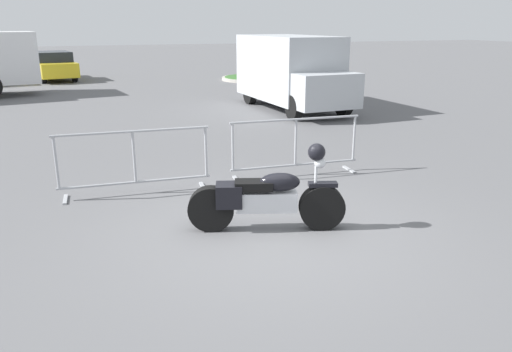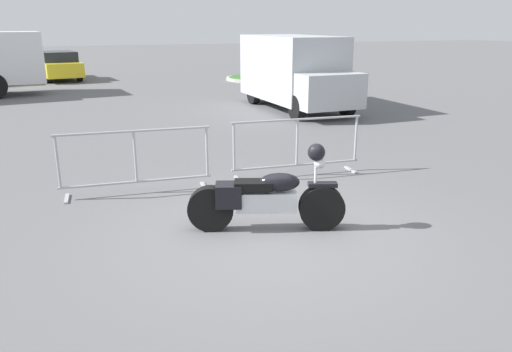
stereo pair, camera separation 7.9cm
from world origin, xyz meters
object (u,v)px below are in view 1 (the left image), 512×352
object	(u,v)px
crowd_barrier_far	(296,146)
parked_car_yellow	(53,66)
crowd_barrier_near	(134,161)
pedestrian	(257,65)
motorcycle	(267,198)
delivery_van	(291,70)

from	to	relation	value
crowd_barrier_far	parked_car_yellow	world-z (taller)	parked_car_yellow
crowd_barrier_far	crowd_barrier_near	bearing A→B (deg)	180.00
crowd_barrier_near	pedestrian	bearing A→B (deg)	61.03
crowd_barrier_near	crowd_barrier_far	bearing A→B (deg)	0.00
motorcycle	crowd_barrier_far	bearing A→B (deg)	74.90
motorcycle	crowd_barrier_near	world-z (taller)	motorcycle
crowd_barrier_far	pedestrian	bearing A→B (deg)	71.94
motorcycle	pedestrian	xyz separation A→B (m)	(5.60, 14.88, 0.46)
delivery_van	pedestrian	bearing A→B (deg)	167.31
motorcycle	crowd_barrier_far	xyz separation A→B (m)	(1.45, 2.15, 0.10)
crowd_barrier_near	delivery_van	distance (m)	9.12
delivery_van	parked_car_yellow	xyz separation A→B (m)	(-7.26, 11.86, -0.55)
parked_car_yellow	delivery_van	bearing A→B (deg)	-157.95
crowd_barrier_far	parked_car_yellow	distance (m)	19.19
parked_car_yellow	pedestrian	bearing A→B (deg)	-135.15
crowd_barrier_far	delivery_van	distance (m)	7.55
crowd_barrier_far	pedestrian	world-z (taller)	pedestrian
crowd_barrier_near	crowd_barrier_far	distance (m)	2.90
delivery_van	pedestrian	xyz separation A→B (m)	(1.08, 5.86, -0.32)
crowd_barrier_near	parked_car_yellow	bearing A→B (deg)	93.96
delivery_van	pedestrian	size ratio (longest dim) A/B	3.00
crowd_barrier_near	crowd_barrier_far	xyz separation A→B (m)	(2.90, 0.00, 0.00)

